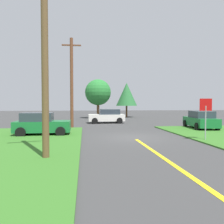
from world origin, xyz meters
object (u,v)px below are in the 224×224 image
at_px(car_on_crossroad, 201,120).
at_px(stop_sign, 206,111).
at_px(car_approaching_junction, 107,116).
at_px(oak_tree_left, 98,92).
at_px(pine_tree_center, 127,94).
at_px(parked_car_near_building, 41,124).
at_px(utility_pole_near, 45,40).
at_px(utility_pole_mid, 72,82).

bearing_deg(car_on_crossroad, stop_sign, 159.87).
height_order(stop_sign, car_approaching_junction, stop_sign).
distance_m(oak_tree_left, pine_tree_center, 5.42).
distance_m(parked_car_near_building, oak_tree_left, 19.04).
bearing_deg(stop_sign, parked_car_near_building, -13.32).
distance_m(parked_car_near_building, utility_pole_near, 8.24).
relative_size(car_approaching_junction, pine_tree_center, 0.72).
bearing_deg(utility_pole_mid, car_on_crossroad, -12.74).
bearing_deg(car_approaching_junction, car_on_crossroad, 136.23).
bearing_deg(car_approaching_junction, stop_sign, 108.53).
distance_m(stop_sign, utility_pole_mid, 12.37).
bearing_deg(parked_car_near_building, oak_tree_left, 73.47).
distance_m(car_on_crossroad, utility_pole_mid, 12.36).
bearing_deg(utility_pole_near, utility_pole_mid, 88.17).
distance_m(stop_sign, car_approaching_junction, 13.98).
bearing_deg(utility_pole_near, oak_tree_left, 81.63).
xyz_separation_m(car_on_crossroad, pine_tree_center, (-3.29, 17.88, 3.05)).
distance_m(utility_pole_near, pine_tree_center, 28.63).
height_order(utility_pole_near, utility_pole_mid, utility_pole_near).
relative_size(parked_car_near_building, oak_tree_left, 0.64).
bearing_deg(parked_car_near_building, car_on_crossroad, 9.41).
height_order(stop_sign, parked_car_near_building, stop_sign).
bearing_deg(utility_pole_mid, parked_car_near_building, -110.74).
xyz_separation_m(stop_sign, car_approaching_junction, (-4.67, 13.14, -1.01)).
height_order(car_approaching_junction, parked_car_near_building, same).
xyz_separation_m(parked_car_near_building, oak_tree_left, (5.18, 18.03, 3.23)).
bearing_deg(parked_car_near_building, car_approaching_junction, 58.44).
relative_size(oak_tree_left, pine_tree_center, 1.05).
bearing_deg(car_on_crossroad, utility_pole_near, 134.96).
height_order(stop_sign, utility_pole_mid, utility_pole_mid).
bearing_deg(utility_pole_near, stop_sign, 20.85).
height_order(utility_pole_mid, oak_tree_left, utility_pole_mid).
xyz_separation_m(car_approaching_junction, car_on_crossroad, (7.72, -7.13, -0.00)).
height_order(parked_car_near_building, oak_tree_left, oak_tree_left).
xyz_separation_m(car_approaching_junction, oak_tree_left, (-0.53, 8.56, 3.23)).
bearing_deg(oak_tree_left, utility_pole_mid, -104.19).
distance_m(parked_car_near_building, car_on_crossroad, 13.63).
distance_m(car_approaching_junction, car_on_crossroad, 10.51).
relative_size(stop_sign, parked_car_near_building, 0.67).
relative_size(stop_sign, car_on_crossroad, 0.58).
bearing_deg(stop_sign, car_on_crossroad, -110.70).
xyz_separation_m(car_approaching_junction, utility_pole_mid, (-3.83, -4.52, 3.53)).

